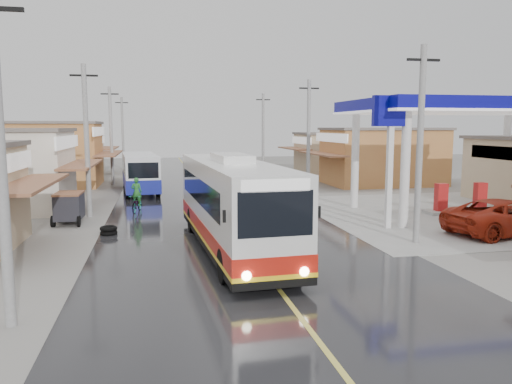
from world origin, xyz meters
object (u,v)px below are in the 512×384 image
Objects in this scene: jeepney at (506,217)px; tricycle_near at (69,206)px; coach_bus at (232,204)px; cyclist at (137,201)px; tyre_stack at (109,231)px; second_bus at (140,172)px.

tricycle_near is at bearing 62.76° from jeepney.
coach_bus is 12.45m from jeepney.
cyclist is (-16.35, 9.25, -0.14)m from jeepney.
tyre_stack is at bearing -53.27° from tricycle_near.
tyre_stack is at bearing 69.74° from jeepney.
coach_bus reaches higher than cyclist.
coach_bus is at bearing 82.11° from jeepney.
jeepney is 20.51m from tricycle_near.
tricycle_near is 2.72× the size of tyre_stack.
cyclist reaches higher than jeepney.
second_bus is 24.19m from jeepney.
jeepney is 2.89× the size of cyclist.
tyre_stack is at bearing -98.75° from second_bus.
cyclist is 0.94× the size of tricycle_near.
coach_bus is at bearing -82.35° from second_bus.
jeepney is at bearing -11.00° from tyre_stack.
coach_bus is 6.10× the size of cyclist.
jeepney is 17.72m from tyre_stack.
tricycle_near is 3.70m from tyre_stack.
second_bus is at bearing 75.92° from tricycle_near.
second_bus is 14.48m from tyre_stack.
coach_bus is at bearing -41.93° from tricycle_near.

